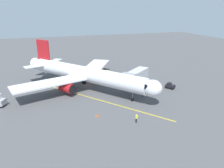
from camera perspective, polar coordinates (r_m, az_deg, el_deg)
ground_plane at (r=57.18m, az=-7.04°, el=-0.41°), size 220.00×220.00×0.00m
apron_lead_in_line at (r=49.22m, az=-5.60°, el=-3.79°), size 24.98×31.54×0.01m
airplane at (r=53.52m, az=-7.44°, el=2.67°), size 31.85×34.21×11.50m
jet_bridge at (r=51.80m, az=6.05°, el=1.86°), size 10.15×8.72×5.40m
ground_crew_marshaller at (r=49.92m, az=8.44°, el=-2.48°), size 0.45×0.35×1.71m
ground_crew_wing_walker at (r=38.76m, az=6.70°, el=-9.32°), size 0.43×0.31×1.71m
tug_near_nose at (r=67.40m, az=-1.91°, el=3.53°), size 2.57×2.74×1.50m
tug_portside at (r=56.60m, az=15.60°, el=-0.48°), size 2.53×2.75×1.50m
safety_cone_nose_left at (r=41.08m, az=-3.84°, el=-8.39°), size 0.32×0.32×0.55m
safety_cone_nose_right at (r=40.95m, az=-4.44°, el=-8.51°), size 0.32×0.32×0.55m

